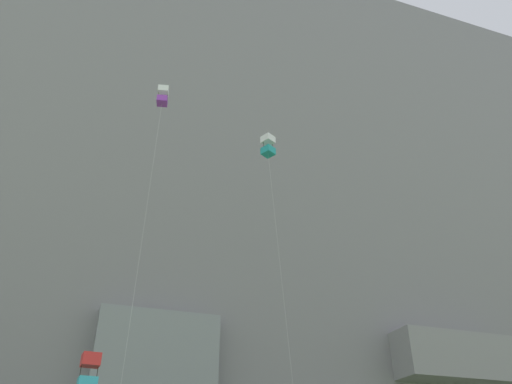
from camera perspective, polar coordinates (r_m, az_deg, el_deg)
name	(u,v)px	position (r m, az deg, el deg)	size (l,w,h in m)	color
cliff_face	(155,203)	(70.94, -11.32, -1.19)	(180.00, 34.34, 75.89)	gray
kite_box_mid_right	(268,146)	(48.58, 1.37, 5.18)	(2.57, 2.37, 33.06)	white
kite_box_upper_left	(163,97)	(43.48, -10.46, 10.49)	(1.27, 3.82, 32.68)	white
kite_box_far_right	(89,372)	(27.61, -18.29, -18.69)	(1.38, 4.37, 9.38)	red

